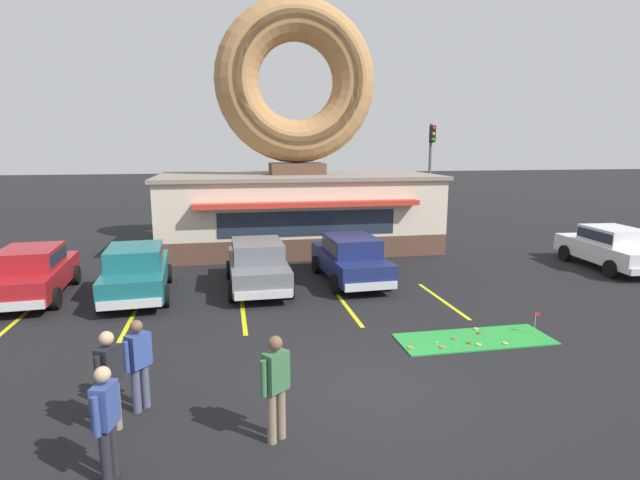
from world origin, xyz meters
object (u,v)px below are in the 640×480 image
(putting_flag_pin, at_px, (537,318))
(car_teal, at_px, (136,269))
(pedestrian_clipboard_woman, at_px, (106,418))
(car_red, at_px, (33,271))
(pedestrian_blue_sweater_man, at_px, (110,377))
(car_grey, at_px, (257,262))
(car_navy, at_px, (350,257))
(pedestrian_leather_jacket_man, at_px, (139,361))
(traffic_light_pole, at_px, (431,163))
(car_white, at_px, (610,246))
(trash_bin, at_px, (149,253))
(golf_ball, at_px, (437,342))
(pedestrian_hooded_kid, at_px, (276,383))

(putting_flag_pin, bearing_deg, car_teal, 152.84)
(pedestrian_clipboard_woman, bearing_deg, car_red, 113.64)
(pedestrian_blue_sweater_man, bearing_deg, car_grey, 70.13)
(car_navy, distance_m, pedestrian_leather_jacket_man, 9.54)
(car_grey, height_order, traffic_light_pole, traffic_light_pole)
(car_red, height_order, car_white, same)
(car_grey, bearing_deg, pedestrian_blue_sweater_man, -109.87)
(car_grey, bearing_deg, car_navy, 4.54)
(car_white, distance_m, pedestrian_clipboard_woman, 18.64)
(car_white, xyz_separation_m, trash_bin, (-17.35, 3.72, -0.37))
(traffic_light_pole, bearing_deg, pedestrian_clipboard_woman, -123.73)
(car_teal, xyz_separation_m, traffic_light_pole, (13.90, 10.14, 2.84))
(car_teal, bearing_deg, car_navy, 3.70)
(car_white, bearing_deg, car_navy, 179.69)
(golf_ball, bearing_deg, pedestrian_clipboard_woman, -150.36)
(golf_ball, height_order, pedestrian_leather_jacket_man, pedestrian_leather_jacket_man)
(golf_ball, height_order, pedestrian_blue_sweater_man, pedestrian_blue_sweater_man)
(pedestrian_hooded_kid, xyz_separation_m, trash_bin, (-3.68, 12.67, -0.48))
(car_teal, relative_size, pedestrian_clipboard_woman, 2.75)
(pedestrian_leather_jacket_man, bearing_deg, car_grey, 70.82)
(pedestrian_clipboard_woman, bearing_deg, pedestrian_hooded_kid, 12.34)
(car_grey, height_order, pedestrian_blue_sweater_man, pedestrian_blue_sweater_man)
(golf_ball, relative_size, car_grey, 0.01)
(car_teal, bearing_deg, trash_bin, 93.07)
(pedestrian_hooded_kid, bearing_deg, pedestrian_clipboard_woman, -167.66)
(car_grey, distance_m, pedestrian_blue_sweater_man, 8.52)
(putting_flag_pin, height_order, car_teal, car_teal)
(pedestrian_clipboard_woman, xyz_separation_m, trash_bin, (-1.29, 13.19, -0.44))
(car_teal, height_order, traffic_light_pole, traffic_light_pole)
(golf_ball, height_order, trash_bin, trash_bin)
(car_teal, xyz_separation_m, trash_bin, (-0.22, 4.11, -0.37))
(car_grey, xyz_separation_m, pedestrian_leather_jacket_man, (-2.56, -7.35, 0.05))
(putting_flag_pin, xyz_separation_m, trash_bin, (-10.47, 9.37, 0.06))
(car_red, distance_m, pedestrian_leather_jacket_man, 8.65)
(car_red, relative_size, car_grey, 1.02)
(pedestrian_hooded_kid, xyz_separation_m, pedestrian_clipboard_woman, (-2.39, -0.52, -0.03))
(car_red, xyz_separation_m, car_grey, (6.82, -0.18, 0.00))
(car_teal, relative_size, pedestrian_leather_jacket_man, 2.80)
(putting_flag_pin, xyz_separation_m, car_navy, (-3.30, 5.71, 0.43))
(putting_flag_pin, relative_size, car_teal, 0.12)
(pedestrian_blue_sweater_man, bearing_deg, pedestrian_clipboard_woman, -80.30)
(car_white, height_order, pedestrian_hooded_kid, pedestrian_hooded_kid)
(pedestrian_clipboard_woman, height_order, trash_bin, pedestrian_clipboard_woman)
(traffic_light_pole, bearing_deg, golf_ball, -112.17)
(putting_flag_pin, bearing_deg, traffic_light_pole, 76.67)
(putting_flag_pin, relative_size, car_white, 0.12)
(golf_ball, relative_size, traffic_light_pole, 0.01)
(car_teal, bearing_deg, car_white, 1.32)
(pedestrian_leather_jacket_man, bearing_deg, pedestrian_blue_sweater_man, -117.04)
(car_teal, distance_m, car_navy, 6.97)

